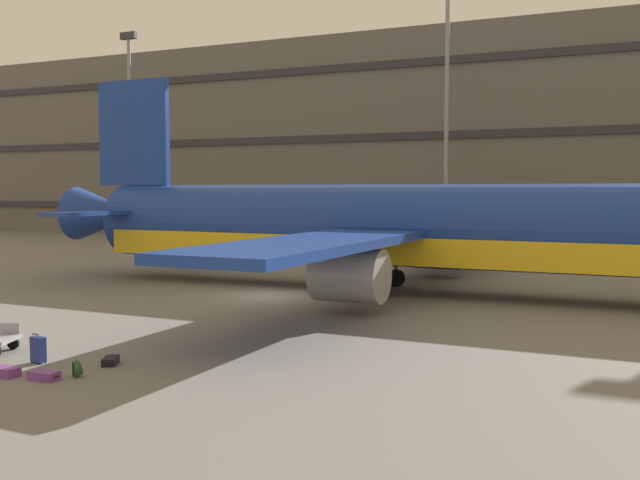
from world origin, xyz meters
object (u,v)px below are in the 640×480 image
Objects in this scene: airliner at (404,230)px; backpack_teal at (77,369)px; suitcase_red at (38,349)px; suitcase_navy at (111,361)px; suitcase_silver at (44,375)px; suitcase_upright at (6,372)px.

backpack_teal is (-3.12, -18.84, -2.84)m from airliner.
suitcase_navy is at bearing 19.17° from suitcase_red.
suitcase_silver is 1.62× the size of backpack_teal.
suitcase_red is at bearing 160.57° from backpack_teal.
backpack_teal is (0.14, -1.47, 0.11)m from suitcase_navy.
suitcase_navy is at bearing 95.48° from backpack_teal.
suitcase_upright is 1.56m from suitcase_red.
airliner is 47.53× the size of suitcase_red.
airliner is at bearing 79.05° from suitcase_silver.
suitcase_red is (-1.55, 1.32, 0.29)m from suitcase_silver.
suitcase_upright is at bearing -127.30° from suitcase_navy.
suitcase_silver is 0.96× the size of suitcase_red.
backpack_teal reaches higher than suitcase_navy.
suitcase_upright is at bearing -104.17° from airliner.
airliner is 19.97m from suitcase_silver.
suitcase_navy is 1.48m from backpack_teal.
suitcase_navy is at bearing 76.49° from suitcase_silver.
airliner is 17.92m from suitcase_navy.
suitcase_upright reaches higher than suitcase_navy.
suitcase_navy is (0.49, 2.03, -0.01)m from suitcase_silver.
airliner is 51.16× the size of suitcase_navy.
suitcase_upright reaches higher than suitcase_silver.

